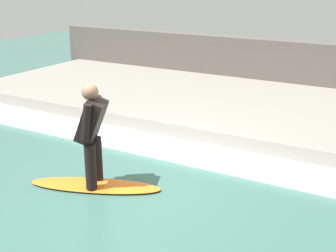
% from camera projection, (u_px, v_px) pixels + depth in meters
% --- Properties ---
extents(ground_plane, '(28.00, 28.00, 0.00)m').
position_uv_depth(ground_plane, '(136.00, 188.00, 6.96)').
color(ground_plane, '#386056').
extents(concrete_ledge, '(4.40, 12.91, 0.35)m').
position_uv_depth(concrete_ledge, '(240.00, 109.00, 10.33)').
color(concrete_ledge, gray).
rests_on(concrete_ledge, ground_plane).
extents(back_wall, '(0.50, 13.56, 1.40)m').
position_uv_depth(back_wall, '(276.00, 67.00, 12.18)').
color(back_wall, '#544F49').
rests_on(back_wall, ground_plane).
extents(wave_foam_crest, '(0.84, 12.27, 0.10)m').
position_uv_depth(wave_foam_crest, '(185.00, 152.00, 8.21)').
color(wave_foam_crest, white).
rests_on(wave_foam_crest, ground_plane).
extents(surfboard_riding, '(1.20, 2.04, 0.06)m').
position_uv_depth(surfboard_riding, '(95.00, 185.00, 6.98)').
color(surfboard_riding, orange).
rests_on(surfboard_riding, ground_plane).
extents(surfer_riding, '(0.55, 0.56, 1.53)m').
position_uv_depth(surfer_riding, '(92.00, 130.00, 6.71)').
color(surfer_riding, black).
rests_on(surfer_riding, surfboard_riding).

